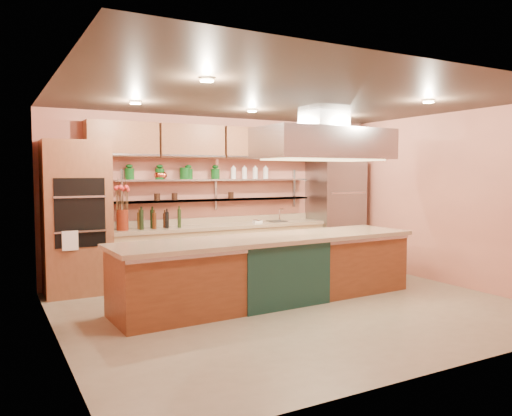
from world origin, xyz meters
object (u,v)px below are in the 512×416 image
flower_vase (122,220)px  copper_kettle (162,175)px  island (271,269)px  refrigerator (336,213)px  green_canister (185,173)px  kitchen_scale (257,221)px

flower_vase → copper_kettle: bearing=17.0°
island → copper_kettle: (-0.94, 1.96, 1.32)m
refrigerator → green_canister: refrigerator is taller
refrigerator → copper_kettle: (-3.41, 0.23, 0.73)m
copper_kettle → flower_vase: bearing=-163.0°
island → flower_vase: size_ratio=13.71×
refrigerator → island: 3.08m
green_canister → copper_kettle: bearing=180.0°
green_canister → refrigerator: bearing=-4.4°
refrigerator → flower_vase: 4.13m
refrigerator → green_canister: bearing=175.6°
refrigerator → flower_vase: bearing=179.9°
copper_kettle → island: bearing=-64.5°
refrigerator → island: (-2.47, -1.73, -0.59)m
kitchen_scale → green_canister: 1.55m
refrigerator → kitchen_scale: refrigerator is taller
island → green_canister: size_ratio=22.57×
island → green_canister: bearing=103.1°
kitchen_scale → copper_kettle: copper_kettle is taller
refrigerator → kitchen_scale: bearing=179.7°
kitchen_scale → copper_kettle: size_ratio=0.90×
kitchen_scale → copper_kettle: bearing=162.2°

